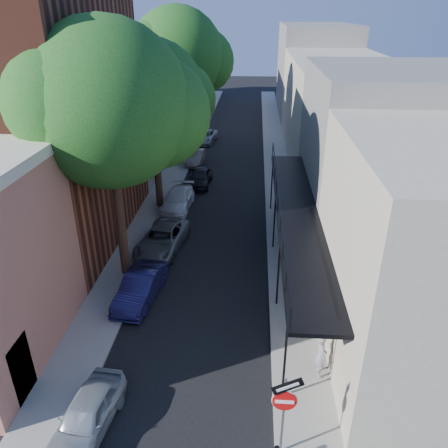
% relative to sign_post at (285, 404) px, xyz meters
% --- Properties ---
extents(road_surface, '(6.00, 64.00, 0.01)m').
position_rel_sign_post_xyz_m(road_surface, '(-3.16, 29.03, -2.03)').
color(road_surface, black).
rests_on(road_surface, ground).
extents(sidewalk_left, '(2.00, 64.00, 0.12)m').
position_rel_sign_post_xyz_m(sidewalk_left, '(-7.16, 29.03, -1.98)').
color(sidewalk_left, gray).
rests_on(sidewalk_left, ground).
extents(sidewalk_right, '(2.00, 64.00, 0.12)m').
position_rel_sign_post_xyz_m(sidewalk_right, '(0.84, 29.03, -1.98)').
color(sidewalk_right, gray).
rests_on(sidewalk_right, ground).
extents(buildings_left, '(10.10, 59.10, 12.00)m').
position_rel_sign_post_xyz_m(buildings_left, '(-12.46, 27.79, 2.90)').
color(buildings_left, '#AF715A').
rests_on(buildings_left, ground).
extents(buildings_right, '(9.80, 55.00, 10.00)m').
position_rel_sign_post_xyz_m(buildings_right, '(5.83, 28.51, 2.39)').
color(buildings_right, beige).
rests_on(buildings_right, ground).
extents(sign_post, '(0.89, 0.17, 2.99)m').
position_rel_sign_post_xyz_m(sign_post, '(0.00, 0.00, 0.00)').
color(sign_post, '#595B60').
rests_on(sign_post, ground).
extents(oak_near, '(7.48, 6.80, 11.42)m').
position_rel_sign_post_xyz_m(oak_near, '(-6.53, 9.29, 5.84)').
color(oak_near, black).
rests_on(oak_near, ground).
extents(oak_mid, '(6.60, 6.00, 10.20)m').
position_rel_sign_post_xyz_m(oak_mid, '(-6.58, 17.26, 5.02)').
color(oak_mid, black).
rests_on(oak_mid, ground).
extents(oak_far, '(7.70, 7.00, 11.90)m').
position_rel_sign_post_xyz_m(oak_far, '(-6.51, 26.30, 6.22)').
color(oak_far, black).
rests_on(oak_far, ground).
extents(parked_car_a, '(1.77, 3.57, 1.17)m').
position_rel_sign_post_xyz_m(parked_car_a, '(-5.76, 0.45, -1.45)').
color(parked_car_a, '#949DA4').
rests_on(parked_car_a, ground).
extents(parked_car_b, '(1.81, 3.97, 1.26)m').
position_rel_sign_post_xyz_m(parked_car_b, '(-5.76, 7.10, -1.41)').
color(parked_car_b, '#15143F').
rests_on(parked_car_b, ground).
extents(parked_car_c, '(2.62, 4.68, 1.24)m').
position_rel_sign_post_xyz_m(parked_car_c, '(-5.68, 11.57, -1.42)').
color(parked_car_c, slate).
rests_on(parked_car_c, ground).
extents(parked_car_d, '(1.86, 4.20, 1.20)m').
position_rel_sign_post_xyz_m(parked_car_d, '(-5.76, 16.88, -1.44)').
color(parked_car_d, white).
rests_on(parked_car_d, ground).
extents(parked_car_e, '(1.61, 3.70, 1.24)m').
position_rel_sign_post_xyz_m(parked_car_e, '(-4.82, 21.06, -1.41)').
color(parked_car_e, black).
rests_on(parked_car_e, ground).
extents(parked_car_f, '(1.34, 3.52, 1.15)m').
position_rel_sign_post_xyz_m(parked_car_f, '(-5.76, 25.85, -1.46)').
color(parked_car_f, '#625A53').
rests_on(parked_car_f, ground).
extents(parked_car_g, '(2.43, 4.32, 1.14)m').
position_rel_sign_post_xyz_m(parked_car_g, '(-5.76, 32.34, -1.47)').
color(parked_car_g, '#8E97A0').
rests_on(parked_car_g, ground).
extents(pedestrian, '(0.51, 0.68, 1.70)m').
position_rel_sign_post_xyz_m(pedestrian, '(1.44, 3.07, -1.07)').
color(pedestrian, gray).
rests_on(pedestrian, sidewalk_right).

